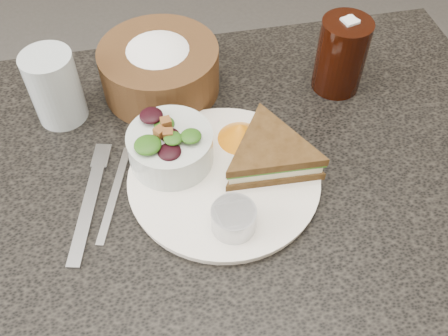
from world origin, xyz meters
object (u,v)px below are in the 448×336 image
sandwich (270,154)px  salad_bowl (170,143)px  dining_table (214,297)px  cola_glass (342,53)px  dinner_plate (224,179)px  dressing_ramekin (234,219)px  bread_basket (159,62)px  water_glass (55,87)px

sandwich → salad_bowl: size_ratio=1.35×
dining_table → cola_glass: (0.25, 0.17, 0.44)m
dinner_plate → dressing_ramekin: size_ratio=4.58×
dinner_plate → bread_basket: bread_basket is taller
dressing_ramekin → cola_glass: bearing=47.3°
salad_bowl → dining_table: bearing=-46.4°
cola_glass → dinner_plate: bearing=-143.9°
dinner_plate → water_glass: bearing=140.8°
dining_table → water_glass: water_glass is taller
sandwich → dressing_ramekin: 0.12m
salad_bowl → bread_basket: size_ratio=0.63×
salad_bowl → bread_basket: (0.01, 0.17, 0.01)m
salad_bowl → cola_glass: bearing=21.9°
water_glass → dinner_plate: bearing=-39.2°
dining_table → cola_glass: size_ratio=7.29×
salad_bowl → cola_glass: 0.32m
salad_bowl → water_glass: (-0.16, 0.14, 0.01)m
sandwich → water_glass: (-0.30, 0.18, 0.03)m
dining_table → salad_bowl: (-0.05, 0.05, 0.42)m
dinner_plate → dressing_ramekin: 0.09m
dressing_ramekin → bread_basket: size_ratio=0.31×
dinner_plate → dressing_ramekin: dressing_ramekin is taller
sandwich → cola_glass: cola_glass is taller
dressing_ramekin → salad_bowl: bearing=115.8°
dining_table → sandwich: bearing=8.0°
dressing_ramekin → dinner_plate: bearing=86.8°
bread_basket → water_glass: (-0.16, -0.03, 0.00)m
dining_table → cola_glass: bearing=34.2°
cola_glass → water_glass: cola_glass is taller
dining_table → bread_basket: bearing=100.8°
bread_basket → sandwich: bearing=-57.5°
dressing_ramekin → water_glass: water_glass is taller
water_glass → bread_basket: bearing=11.2°
sandwich → salad_bowl: salad_bowl is taller
salad_bowl → dressing_ramekin: 0.15m
dining_table → dinner_plate: dinner_plate is taller
water_glass → dressing_ramekin: bearing=-50.6°
salad_bowl → dressing_ramekin: size_ratio=2.06×
dressing_ramekin → bread_basket: bread_basket is taller
dressing_ramekin → bread_basket: 0.31m
dinner_plate → dressing_ramekin: (-0.00, -0.09, 0.02)m
dining_table → dinner_plate: (0.02, 0.00, 0.38)m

